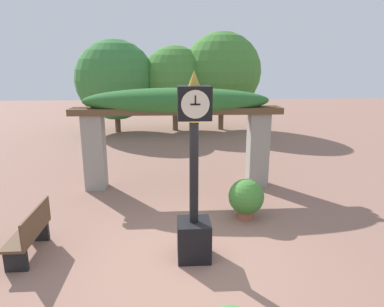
{
  "coord_description": "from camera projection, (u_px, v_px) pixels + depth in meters",
  "views": [
    {
      "loc": [
        -0.21,
        -5.41,
        3.36
      ],
      "look_at": [
        0.19,
        0.61,
        1.81
      ],
      "focal_mm": 32.0,
      "sensor_mm": 36.0,
      "label": 1
    }
  ],
  "objects": [
    {
      "name": "ground_plane",
      "position": [
        184.0,
        261.0,
        6.07
      ],
      "size": [
        60.0,
        60.0,
        0.0
      ],
      "primitive_type": "plane",
      "color": "#8E6656"
    },
    {
      "name": "pedestal_clock",
      "position": [
        194.0,
        184.0,
        5.84
      ],
      "size": [
        0.58,
        0.59,
        3.29
      ],
      "color": "black",
      "rests_on": "ground"
    },
    {
      "name": "pergola",
      "position": [
        177.0,
        113.0,
        9.34
      ],
      "size": [
        5.73,
        1.15,
        2.79
      ],
      "color": "gray",
      "rests_on": "ground"
    },
    {
      "name": "potted_plant_near_right",
      "position": [
        246.0,
        197.0,
        7.66
      ],
      "size": [
        0.8,
        0.8,
        0.92
      ],
      "color": "#9E563D",
      "rests_on": "ground"
    },
    {
      "name": "park_bench",
      "position": [
        30.0,
        233.0,
        6.18
      ],
      "size": [
        0.42,
        1.31,
        0.89
      ],
      "rotation": [
        0.0,
        0.0,
        -1.57
      ],
      "color": "brown",
      "rests_on": "ground"
    },
    {
      "name": "tree_line",
      "position": [
        172.0,
        77.0,
        17.68
      ],
      "size": [
        9.52,
        4.44,
        5.1
      ],
      "color": "brown",
      "rests_on": "ground"
    }
  ]
}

